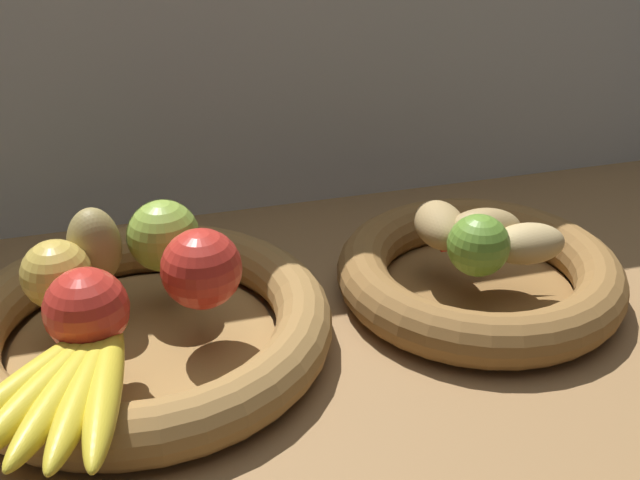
# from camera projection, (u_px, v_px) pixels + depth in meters

# --- Properties ---
(ground_plane) EXTENTS (1.40, 0.90, 0.03)m
(ground_plane) POSITION_uv_depth(u_px,v_px,m) (334.00, 330.00, 0.83)
(ground_plane) COLOR olive
(fruit_bowl_left) EXTENTS (0.37, 0.37, 0.06)m
(fruit_bowl_left) POSITION_uv_depth(u_px,v_px,m) (143.00, 327.00, 0.76)
(fruit_bowl_left) COLOR olive
(fruit_bowl_left) RESTS_ON ground_plane
(fruit_bowl_right) EXTENTS (0.31, 0.31, 0.06)m
(fruit_bowl_right) POSITION_uv_depth(u_px,v_px,m) (479.00, 274.00, 0.85)
(fruit_bowl_right) COLOR brown
(fruit_bowl_right) RESTS_ON ground_plane
(apple_golden_left) EXTENTS (0.07, 0.07, 0.07)m
(apple_golden_left) POSITION_uv_depth(u_px,v_px,m) (56.00, 274.00, 0.73)
(apple_golden_left) COLOR gold
(apple_golden_left) RESTS_ON fruit_bowl_left
(apple_red_right) EXTENTS (0.08, 0.08, 0.08)m
(apple_red_right) POSITION_uv_depth(u_px,v_px,m) (201.00, 269.00, 0.73)
(apple_red_right) COLOR red
(apple_red_right) RESTS_ON fruit_bowl_left
(apple_red_front) EXTENTS (0.07, 0.07, 0.07)m
(apple_red_front) POSITION_uv_depth(u_px,v_px,m) (86.00, 310.00, 0.67)
(apple_red_front) COLOR red
(apple_red_front) RESTS_ON fruit_bowl_left
(apple_green_back) EXTENTS (0.07, 0.07, 0.07)m
(apple_green_back) POSITION_uv_depth(u_px,v_px,m) (163.00, 235.00, 0.79)
(apple_green_back) COLOR #8CAD3D
(apple_green_back) RESTS_ON fruit_bowl_left
(pear_brown) EXTENTS (0.07, 0.07, 0.08)m
(pear_brown) POSITION_uv_depth(u_px,v_px,m) (94.00, 246.00, 0.76)
(pear_brown) COLOR olive
(pear_brown) RESTS_ON fruit_bowl_left
(banana_bunch_front) EXTENTS (0.16, 0.20, 0.03)m
(banana_bunch_front) POSITION_uv_depth(u_px,v_px,m) (69.00, 383.00, 0.62)
(banana_bunch_front) COLOR gold
(banana_bunch_front) RESTS_ON fruit_bowl_left
(potato_large) EXTENTS (0.09, 0.06, 0.05)m
(potato_large) POSITION_uv_depth(u_px,v_px,m) (484.00, 231.00, 0.83)
(potato_large) COLOR #A38451
(potato_large) RESTS_ON fruit_bowl_right
(potato_oblong) EXTENTS (0.06, 0.09, 0.04)m
(potato_oblong) POSITION_uv_depth(u_px,v_px,m) (440.00, 225.00, 0.84)
(potato_oblong) COLOR #A38451
(potato_oblong) RESTS_ON fruit_bowl_right
(potato_small) EXTENTS (0.08, 0.05, 0.04)m
(potato_small) POSITION_uv_depth(u_px,v_px,m) (527.00, 244.00, 0.81)
(potato_small) COLOR tan
(potato_small) RESTS_ON fruit_bowl_right
(lime_near) EXTENTS (0.06, 0.06, 0.06)m
(lime_near) POSITION_uv_depth(u_px,v_px,m) (478.00, 245.00, 0.78)
(lime_near) COLOR olive
(lime_near) RESTS_ON fruit_bowl_right
(chili_pepper) EXTENTS (0.11, 0.04, 0.02)m
(chili_pepper) POSITION_uv_depth(u_px,v_px,m) (491.00, 240.00, 0.84)
(chili_pepper) COLOR red
(chili_pepper) RESTS_ON fruit_bowl_right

